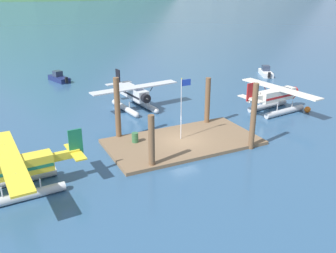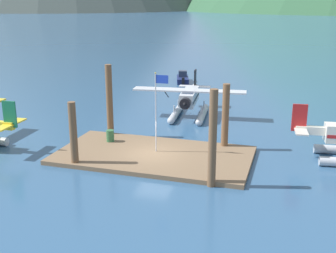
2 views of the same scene
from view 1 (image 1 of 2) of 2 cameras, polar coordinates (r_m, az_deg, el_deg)
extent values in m
plane|color=#2D5175|center=(33.54, 2.29, -2.61)|extent=(1200.00, 1200.00, 0.00)
cube|color=brown|center=(33.48, 2.30, -2.37)|extent=(13.50, 7.23, 0.30)
cylinder|color=brown|center=(28.31, -2.54, -2.42)|extent=(0.50, 0.50, 4.38)
cylinder|color=brown|center=(32.25, 12.98, 1.44)|extent=(0.48, 0.48, 5.85)
cylinder|color=brown|center=(33.70, -7.77, 2.63)|extent=(0.51, 0.51, 5.83)
cylinder|color=brown|center=(37.32, 6.08, 3.80)|extent=(0.51, 0.51, 4.90)
cylinder|color=silver|center=(32.82, 2.04, 2.59)|extent=(0.08, 0.08, 5.53)
cube|color=#1E3DB2|center=(32.34, 2.80, 6.76)|extent=(0.90, 0.03, 0.56)
sphere|color=gold|center=(32.04, 2.10, 7.37)|extent=(0.10, 0.10, 0.10)
cylinder|color=#33663D|center=(33.00, -5.08, -1.69)|extent=(0.58, 0.58, 0.88)
torus|color=#33663D|center=(33.00, -5.08, -1.69)|extent=(0.62, 0.62, 0.04)
sphere|color=orange|center=(44.26, 20.63, 2.46)|extent=(0.69, 0.69, 0.69)
cylinder|color=#B7BABF|center=(26.78, -21.39, -9.94)|extent=(5.63, 0.97, 0.64)
cylinder|color=#B7BABF|center=(28.98, -22.21, -7.62)|extent=(5.63, 0.97, 0.64)
cylinder|color=#B7BABF|center=(26.39, -24.17, -9.19)|extent=(0.10, 0.10, 0.70)
cylinder|color=#B7BABF|center=(26.58, -19.03, -8.19)|extent=(0.10, 0.10, 0.70)
cylinder|color=#B7BABF|center=(28.79, -20.04, -5.99)|extent=(0.10, 0.10, 0.70)
cube|color=yellow|center=(27.15, -22.28, -5.76)|extent=(4.86, 1.52, 1.20)
cube|color=#196B47|center=(27.19, -22.25, -5.94)|extent=(4.77, 1.53, 0.24)
cube|color=yellow|center=(26.85, -23.10, -4.59)|extent=(2.01, 10.46, 0.14)
cylinder|color=#196B47|center=(25.01, -22.31, -7.24)|extent=(0.12, 0.63, 0.84)
cylinder|color=#196B47|center=(29.00, -23.60, -3.51)|extent=(0.12, 0.63, 0.84)
cube|color=yellow|center=(27.55, -15.65, -4.27)|extent=(2.22, 0.57, 0.56)
cube|color=#196B47|center=(27.40, -14.01, -2.30)|extent=(1.01, 0.18, 1.90)
cube|color=yellow|center=(27.68, -14.08, -3.76)|extent=(0.99, 3.24, 0.10)
cylinder|color=#B7BABF|center=(44.34, 14.99, 3.11)|extent=(5.64, 1.28, 0.64)
sphere|color=#B7BABF|center=(46.39, 17.35, 3.65)|extent=(0.64, 0.64, 0.64)
cylinder|color=#B7BABF|center=(42.81, 17.42, 2.21)|extent=(5.64, 1.28, 0.64)
sphere|color=#B7BABF|center=(44.92, 19.75, 2.80)|extent=(0.64, 0.64, 0.64)
cylinder|color=#B7BABF|center=(45.02, 16.11, 4.16)|extent=(0.10, 0.10, 0.70)
cylinder|color=#B7BABF|center=(43.29, 13.99, 3.70)|extent=(0.10, 0.10, 0.70)
cylinder|color=#B7BABF|center=(43.50, 18.55, 3.30)|extent=(0.10, 0.10, 0.70)
cylinder|color=#B7BABF|center=(41.72, 16.45, 2.80)|extent=(0.10, 0.10, 0.70)
cube|color=silver|center=(43.10, 16.40, 4.71)|extent=(4.91, 1.78, 1.20)
cube|color=#B21E1E|center=(43.13, 16.39, 4.58)|extent=(4.82, 1.79, 0.24)
cube|color=#283347|center=(43.82, 17.39, 5.31)|extent=(1.21, 1.17, 0.56)
cube|color=silver|center=(43.15, 16.76, 5.61)|extent=(2.59, 10.49, 0.14)
cylinder|color=#B21E1E|center=(44.63, 14.60, 5.88)|extent=(0.15, 0.63, 0.84)
cylinder|color=#B21E1E|center=(41.91, 18.96, 4.44)|extent=(0.15, 0.63, 0.84)
cylinder|color=#B21E1E|center=(45.13, 18.69, 5.17)|extent=(0.71, 1.02, 0.96)
cone|color=black|center=(45.47, 19.05, 5.24)|extent=(0.39, 0.40, 0.36)
cube|color=silver|center=(40.74, 13.37, 4.22)|extent=(2.24, 0.69, 0.56)
cube|color=#B21E1E|center=(39.88, 12.57, 5.20)|extent=(1.01, 0.23, 1.90)
cube|color=silver|center=(40.16, 12.58, 4.19)|extent=(1.16, 3.27, 0.10)
cylinder|color=#B7BABF|center=(43.40, -3.69, 3.41)|extent=(1.25, 5.64, 0.64)
sphere|color=#B7BABF|center=(41.09, -1.79, 2.42)|extent=(0.64, 0.64, 0.64)
cylinder|color=#B7BABF|center=(42.32, -6.65, 2.84)|extent=(1.25, 5.64, 0.64)
sphere|color=#B7BABF|center=(39.94, -4.87, 1.79)|extent=(0.64, 0.64, 0.64)
cylinder|color=#B7BABF|center=(42.20, -2.92, 3.86)|extent=(0.10, 0.10, 0.70)
cylinder|color=#B7BABF|center=(44.22, -4.47, 4.63)|extent=(0.10, 0.10, 0.70)
cylinder|color=#B7BABF|center=(41.08, -5.95, 3.29)|extent=(0.10, 0.10, 0.70)
cylinder|color=#B7BABF|center=(43.15, -7.40, 4.10)|extent=(0.10, 0.10, 0.70)
cube|color=silver|center=(42.37, -5.22, 5.22)|extent=(1.76, 4.91, 1.20)
cube|color=black|center=(42.40, -5.22, 5.09)|extent=(1.77, 4.81, 0.24)
cube|color=#283347|center=(41.36, -4.54, 5.32)|extent=(1.17, 1.21, 0.56)
cube|color=silver|center=(41.94, -5.06, 6.00)|extent=(10.49, 2.54, 0.14)
cylinder|color=black|center=(43.05, -2.45, 6.00)|extent=(0.63, 0.15, 0.84)
cylinder|color=black|center=(41.10, -7.77, 5.09)|extent=(0.63, 0.15, 0.84)
cylinder|color=black|center=(40.09, -3.43, 4.34)|extent=(1.02, 0.70, 0.96)
cone|color=black|center=(39.71, -3.11, 4.18)|extent=(0.40, 0.39, 0.36)
cube|color=silver|center=(45.16, -7.15, 6.27)|extent=(0.68, 2.24, 0.56)
cube|color=black|center=(45.75, -7.70, 7.53)|extent=(0.23, 1.01, 1.90)
cube|color=silver|center=(45.84, -7.60, 6.60)|extent=(3.27, 1.15, 0.10)
cube|color=navy|center=(57.47, -16.38, 7.05)|extent=(2.64, 4.45, 0.70)
sphere|color=navy|center=(59.32, -17.32, 7.37)|extent=(0.70, 0.70, 0.70)
cube|color=#283347|center=(57.57, -16.60, 7.82)|extent=(1.40, 1.46, 0.80)
cube|color=black|center=(55.43, -15.32, 6.92)|extent=(0.44, 0.41, 0.80)
cube|color=silver|center=(60.74, 14.78, 7.93)|extent=(3.28, 4.42, 0.70)
sphere|color=silver|center=(62.74, 14.36, 8.37)|extent=(0.70, 0.70, 0.70)
cube|color=#283347|center=(60.87, 14.78, 8.68)|extent=(1.53, 1.57, 0.80)
cube|color=black|center=(58.53, 15.28, 7.65)|extent=(0.47, 0.45, 0.80)
camera|label=2|loc=(24.10, 62.36, 2.89)|focal=45.73mm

